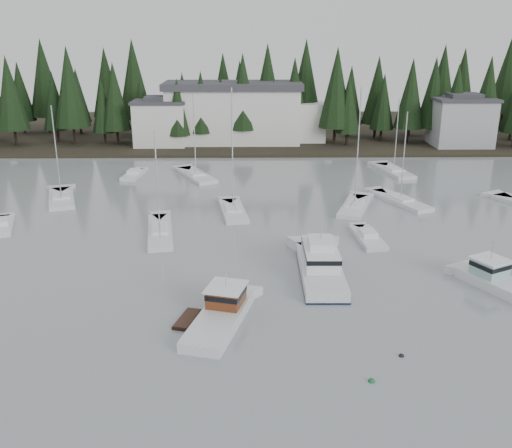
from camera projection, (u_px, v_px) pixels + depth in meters
The scene contains 21 objects.
ground at pixel (293, 445), 29.19m from camera, with size 260.00×260.00×0.00m, color gray.
far_shore_land at pixel (259, 131), 121.07m from camera, with size 240.00×54.00×1.00m, color black.
conifer_treeline at pixel (260, 140), 110.65m from camera, with size 200.00×22.00×20.00m, color black, non-canonical shape.
house_west at pixel (160, 122), 102.30m from camera, with size 9.54×7.42×8.75m.
house_east_a at pixel (462, 121), 101.95m from camera, with size 10.60×8.48×9.25m.
harbor_inn at pixel (244, 113), 105.29m from camera, with size 29.50×11.50×10.90m.
lobster_boat_brown at pixel (220, 316), 41.37m from camera, with size 5.93×9.28×4.36m.
cabin_cruiser_center at pixel (320, 267), 49.39m from camera, with size 3.65×11.34×4.85m.
lobster_boat_teal at pixel (500, 283), 46.63m from camera, with size 6.09×8.27×4.39m.
sailboat_0 at pixel (400, 202), 70.54m from camera, with size 6.21×10.04×11.68m.
sailboat_1 at pixel (196, 176), 82.93m from camera, with size 7.01×10.45×12.58m.
sailboat_2 at pixel (62, 200), 71.46m from camera, with size 5.72×9.90×12.30m.
sailboat_6 at pixel (233, 212), 66.40m from camera, with size 3.86×9.07×14.86m.
sailboat_8 at pixel (355, 208), 68.12m from camera, with size 5.63×9.73×14.75m.
sailboat_9 at pixel (160, 233), 59.58m from camera, with size 4.09×11.05×11.40m.
sailboat_10 at pixel (394, 172), 85.49m from camera, with size 4.65×9.82×11.44m.
runabout_0 at pixel (2, 227), 61.30m from camera, with size 4.13×7.09×1.42m.
runabout_1 at pixel (368, 239), 57.82m from camera, with size 2.83×7.09×1.42m.
runabout_3 at pixel (134, 175), 83.19m from camera, with size 2.93×6.59×1.42m.
mooring_buoy_green at pixel (371, 382), 34.44m from camera, with size 0.43×0.43×0.43m, color #145933.
mooring_buoy_dark at pixel (401, 356), 37.13m from camera, with size 0.37×0.37×0.37m, color black.
Camera 1 is at (-2.19, -24.00, 20.08)m, focal length 40.00 mm.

